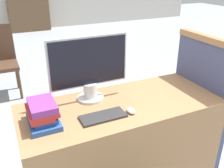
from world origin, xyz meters
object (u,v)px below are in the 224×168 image
keyboard (103,117)px  mouse (131,111)px  far_chair (0,58)px  monitor (89,68)px  book_stack (42,114)px

keyboard → mouse: 0.20m
keyboard → far_chair: (-0.56, 2.34, -0.22)m
monitor → keyboard: (-0.02, -0.29, -0.24)m
keyboard → book_stack: 0.39m
monitor → book_stack: (-0.39, -0.19, -0.17)m
monitor → far_chair: bearing=105.8°
monitor → book_stack: 0.47m
monitor → keyboard: monitor is taller
monitor → mouse: 0.43m
mouse → book_stack: bearing=168.7°
mouse → keyboard: bearing=173.2°
book_stack → far_chair: bearing=94.8°
keyboard → far_chair: far_chair is taller
keyboard → mouse: (0.20, -0.02, 0.01)m
monitor → far_chair: size_ratio=0.60×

